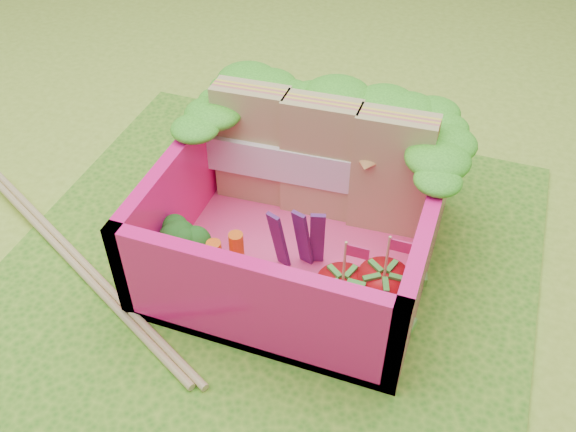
{
  "coord_description": "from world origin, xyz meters",
  "views": [
    {
      "loc": [
        0.83,
        -2.05,
        2.41
      ],
      "look_at": [
        0.06,
        0.13,
        0.28
      ],
      "focal_mm": 40.0,
      "sensor_mm": 36.0,
      "label": 1
    }
  ],
  "objects_px": {
    "strawberry_right": "(382,292)",
    "chopsticks": "(79,263)",
    "sandwich_stack": "(321,159)",
    "strawberry_left": "(341,298)",
    "bento_box": "(299,215)",
    "broccoli": "(181,243)"
  },
  "relations": [
    {
      "from": "broccoli",
      "to": "chopsticks",
      "type": "distance_m",
      "value": 0.59
    },
    {
      "from": "bento_box",
      "to": "broccoli",
      "type": "xyz_separation_m",
      "value": [
        -0.48,
        -0.33,
        -0.04
      ]
    },
    {
      "from": "strawberry_left",
      "to": "chopsticks",
      "type": "bearing_deg",
      "value": -175.8
    },
    {
      "from": "sandwich_stack",
      "to": "chopsticks",
      "type": "height_order",
      "value": "sandwich_stack"
    },
    {
      "from": "sandwich_stack",
      "to": "chopsticks",
      "type": "distance_m",
      "value": 1.33
    },
    {
      "from": "broccoli",
      "to": "strawberry_right",
      "type": "height_order",
      "value": "strawberry_right"
    },
    {
      "from": "bento_box",
      "to": "strawberry_left",
      "type": "xyz_separation_m",
      "value": [
        0.32,
        -0.35,
        -0.1
      ]
    },
    {
      "from": "sandwich_stack",
      "to": "strawberry_right",
      "type": "height_order",
      "value": "sandwich_stack"
    },
    {
      "from": "strawberry_left",
      "to": "chopsticks",
      "type": "xyz_separation_m",
      "value": [
        -1.34,
        -0.1,
        -0.16
      ]
    },
    {
      "from": "bento_box",
      "to": "chopsticks",
      "type": "height_order",
      "value": "bento_box"
    },
    {
      "from": "sandwich_stack",
      "to": "strawberry_left",
      "type": "distance_m",
      "value": 0.77
    },
    {
      "from": "strawberry_left",
      "to": "strawberry_right",
      "type": "height_order",
      "value": "strawberry_right"
    },
    {
      "from": "strawberry_left",
      "to": "bento_box",
      "type": "bearing_deg",
      "value": 132.42
    },
    {
      "from": "strawberry_left",
      "to": "strawberry_right",
      "type": "relative_size",
      "value": 0.99
    },
    {
      "from": "broccoli",
      "to": "chopsticks",
      "type": "relative_size",
      "value": 0.18
    },
    {
      "from": "sandwich_stack",
      "to": "chopsticks",
      "type": "xyz_separation_m",
      "value": [
        -1.02,
        -0.77,
        -0.36
      ]
    },
    {
      "from": "broccoli",
      "to": "sandwich_stack",
      "type": "bearing_deg",
      "value": 53.57
    },
    {
      "from": "strawberry_right",
      "to": "chopsticks",
      "type": "relative_size",
      "value": 0.26
    },
    {
      "from": "sandwich_stack",
      "to": "bento_box",
      "type": "bearing_deg",
      "value": -90.81
    },
    {
      "from": "strawberry_left",
      "to": "chopsticks",
      "type": "height_order",
      "value": "strawberry_left"
    },
    {
      "from": "chopsticks",
      "to": "bento_box",
      "type": "bearing_deg",
      "value": 23.84
    },
    {
      "from": "strawberry_right",
      "to": "chopsticks",
      "type": "bearing_deg",
      "value": -172.9
    }
  ]
}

